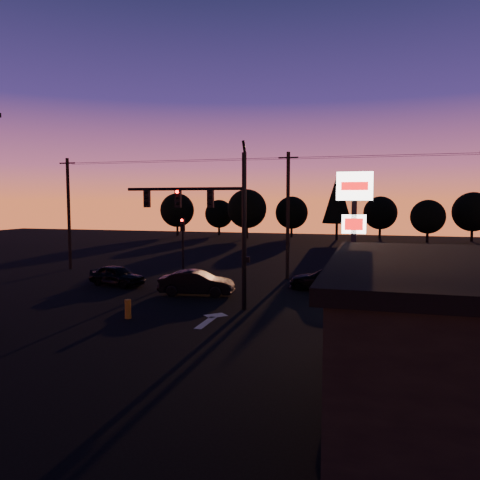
{
  "coord_description": "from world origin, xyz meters",
  "views": [
    {
      "loc": [
        7.7,
        -18.84,
        5.6
      ],
      "look_at": [
        1.0,
        5.0,
        3.5
      ],
      "focal_mm": 35.0,
      "sensor_mm": 36.0,
      "label": 1
    }
  ],
  "objects_px": {
    "secondary_signal": "(183,240)",
    "car_left": "(117,275)",
    "car_right": "(328,279)",
    "suv_parked": "(374,348)",
    "traffic_signal_mast": "(214,213)",
    "pylon_sign": "(354,217)",
    "car_mid": "(197,283)",
    "bollard": "(128,309)"
  },
  "relations": [
    {
      "from": "traffic_signal_mast",
      "to": "suv_parked",
      "type": "distance_m",
      "value": 11.43
    },
    {
      "from": "car_mid",
      "to": "pylon_sign",
      "type": "bearing_deg",
      "value": -127.66
    },
    {
      "from": "secondary_signal",
      "to": "car_right",
      "type": "relative_size",
      "value": 0.87
    },
    {
      "from": "secondary_signal",
      "to": "car_left",
      "type": "distance_m",
      "value": 5.13
    },
    {
      "from": "traffic_signal_mast",
      "to": "pylon_sign",
      "type": "bearing_deg",
      "value": -19.36
    },
    {
      "from": "secondary_signal",
      "to": "car_right",
      "type": "bearing_deg",
      "value": -7.01
    },
    {
      "from": "bollard",
      "to": "car_mid",
      "type": "relative_size",
      "value": 0.2
    },
    {
      "from": "secondary_signal",
      "to": "bollard",
      "type": "distance_m",
      "value": 11.12
    },
    {
      "from": "traffic_signal_mast",
      "to": "car_left",
      "type": "height_order",
      "value": "traffic_signal_mast"
    },
    {
      "from": "secondary_signal",
      "to": "suv_parked",
      "type": "xyz_separation_m",
      "value": [
        12.89,
        -14.49,
        -2.15
      ]
    },
    {
      "from": "suv_parked",
      "to": "car_right",
      "type": "bearing_deg",
      "value": 102.85
    },
    {
      "from": "traffic_signal_mast",
      "to": "car_mid",
      "type": "height_order",
      "value": "traffic_signal_mast"
    },
    {
      "from": "secondary_signal",
      "to": "pylon_sign",
      "type": "relative_size",
      "value": 0.64
    },
    {
      "from": "car_mid",
      "to": "car_right",
      "type": "distance_m",
      "value": 8.16
    },
    {
      "from": "bollard",
      "to": "car_right",
      "type": "distance_m",
      "value": 12.78
    },
    {
      "from": "pylon_sign",
      "to": "car_mid",
      "type": "relative_size",
      "value": 1.54
    },
    {
      "from": "secondary_signal",
      "to": "car_left",
      "type": "relative_size",
      "value": 1.1
    },
    {
      "from": "traffic_signal_mast",
      "to": "car_right",
      "type": "height_order",
      "value": "traffic_signal_mast"
    },
    {
      "from": "traffic_signal_mast",
      "to": "car_left",
      "type": "bearing_deg",
      "value": 152.48
    },
    {
      "from": "car_left",
      "to": "bollard",
      "type": "bearing_deg",
      "value": -132.25
    },
    {
      "from": "car_right",
      "to": "suv_parked",
      "type": "bearing_deg",
      "value": 26.22
    },
    {
      "from": "car_mid",
      "to": "suv_parked",
      "type": "height_order",
      "value": "car_mid"
    },
    {
      "from": "bollard",
      "to": "secondary_signal",
      "type": "bearing_deg",
      "value": 98.75
    },
    {
      "from": "traffic_signal_mast",
      "to": "bollard",
      "type": "relative_size",
      "value": 9.51
    },
    {
      "from": "car_right",
      "to": "suv_parked",
      "type": "height_order",
      "value": "car_right"
    },
    {
      "from": "car_left",
      "to": "car_right",
      "type": "height_order",
      "value": "car_right"
    },
    {
      "from": "car_mid",
      "to": "bollard",
      "type": "bearing_deg",
      "value": 161.58
    },
    {
      "from": "car_left",
      "to": "car_mid",
      "type": "bearing_deg",
      "value": -89.37
    },
    {
      "from": "car_left",
      "to": "car_mid",
      "type": "relative_size",
      "value": 0.89
    },
    {
      "from": "bollard",
      "to": "car_left",
      "type": "xyz_separation_m",
      "value": [
        -5.03,
        7.55,
        0.22
      ]
    },
    {
      "from": "car_right",
      "to": "suv_parked",
      "type": "distance_m",
      "value": 13.5
    },
    {
      "from": "pylon_sign",
      "to": "car_mid",
      "type": "xyz_separation_m",
      "value": [
        -9.18,
        5.32,
        -4.19
      ]
    },
    {
      "from": "traffic_signal_mast",
      "to": "suv_parked",
      "type": "relative_size",
      "value": 1.67
    },
    {
      "from": "traffic_signal_mast",
      "to": "pylon_sign",
      "type": "distance_m",
      "value": 7.52
    },
    {
      "from": "pylon_sign",
      "to": "bollard",
      "type": "bearing_deg",
      "value": -175.9
    },
    {
      "from": "suv_parked",
      "to": "pylon_sign",
      "type": "bearing_deg",
      "value": 102.69
    },
    {
      "from": "bollard",
      "to": "car_right",
      "type": "relative_size",
      "value": 0.18
    },
    {
      "from": "secondary_signal",
      "to": "car_mid",
      "type": "relative_size",
      "value": 0.99
    },
    {
      "from": "car_left",
      "to": "secondary_signal",
      "type": "bearing_deg",
      "value": -32.58
    },
    {
      "from": "traffic_signal_mast",
      "to": "secondary_signal",
      "type": "xyz_separation_m",
      "value": [
        -4.9,
        7.49,
        -2.07
      ]
    },
    {
      "from": "bollard",
      "to": "suv_parked",
      "type": "xyz_separation_m",
      "value": [
        11.24,
        -3.76,
        0.26
      ]
    },
    {
      "from": "pylon_sign",
      "to": "suv_parked",
      "type": "bearing_deg",
      "value": -78.79
    }
  ]
}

